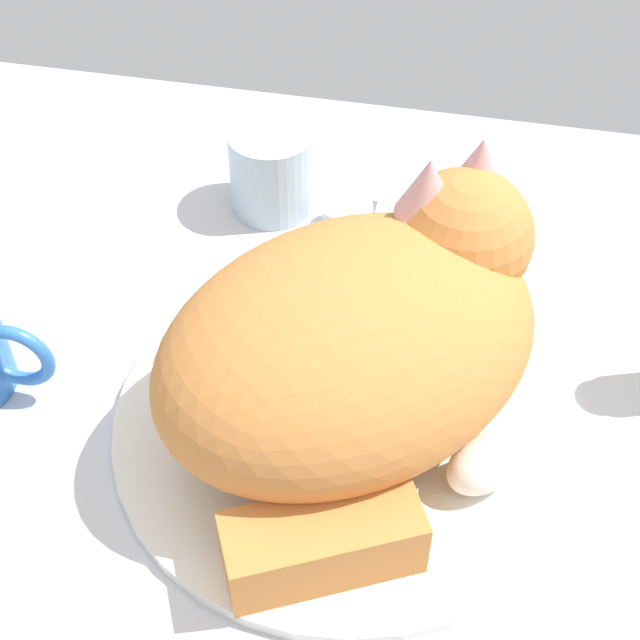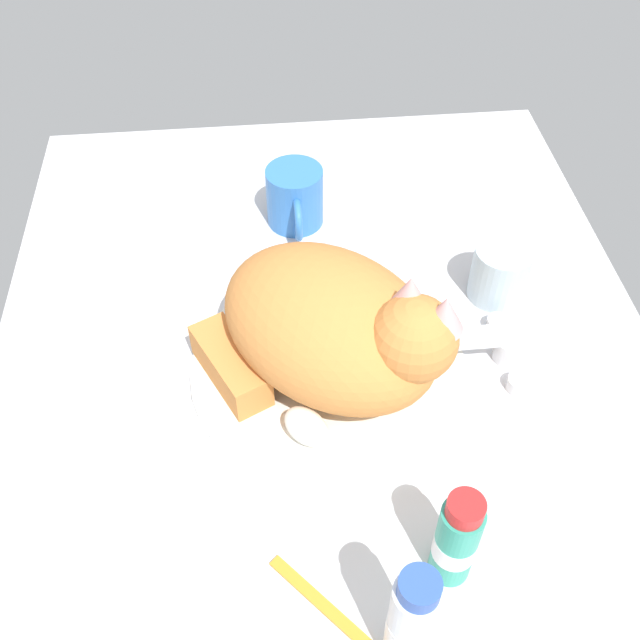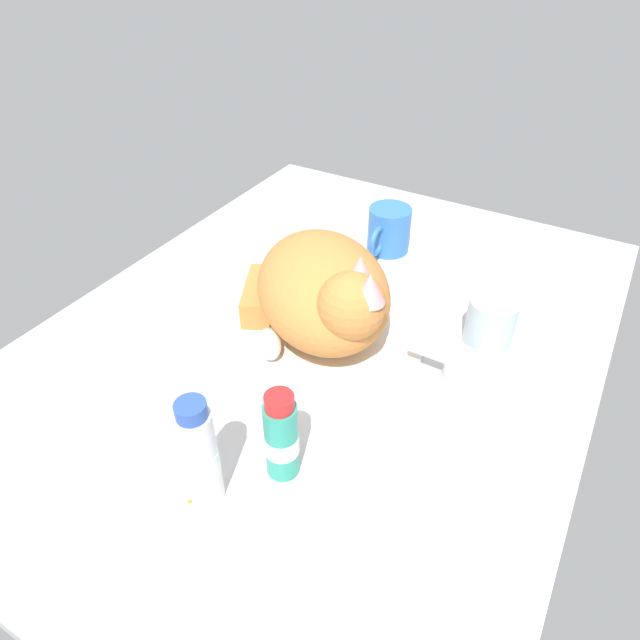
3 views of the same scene
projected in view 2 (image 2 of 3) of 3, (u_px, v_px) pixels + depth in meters
The scene contains 9 objects.
ground_plane at pixel (329, 379), 89.97cm from camera, with size 110.00×82.50×3.00cm, color silver.
sink_basin at pixel (329, 369), 88.47cm from camera, with size 33.22×33.22×1.09cm, color silver.
faucet at pixel (501, 347), 88.67cm from camera, with size 12.34×9.00×5.30cm.
cat at pixel (336, 328), 81.89cm from camera, with size 33.26×32.96×17.51cm.
coffee_mug at pixel (295, 198), 104.79cm from camera, with size 12.31×8.15×8.78cm.
rinse_cup at pixel (500, 273), 95.02cm from camera, with size 7.50×7.50×7.75cm.
toothpaste_bottle at pixel (456, 540), 67.83cm from camera, with size 4.15×4.15×12.72cm.
mouthwash_bottle at pixel (411, 623), 61.43cm from camera, with size 4.15×4.15×15.34cm.
toothbrush at pixel (341, 620), 68.19cm from camera, with size 12.66×11.56×1.60cm.
Camera 2 is at (55.20, -6.58, 69.63)cm, focal length 41.13 mm.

